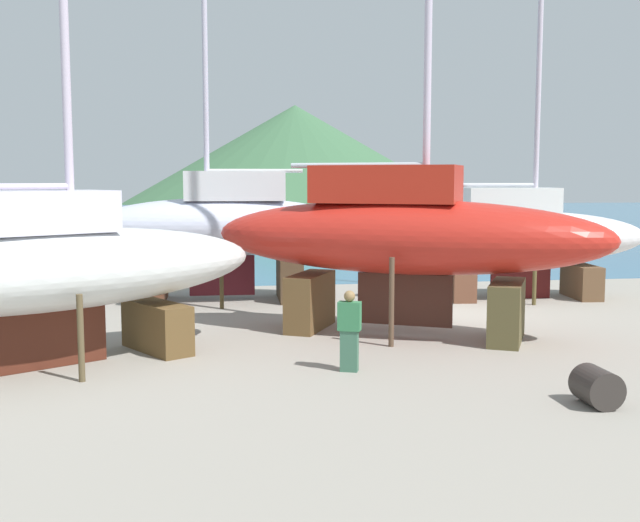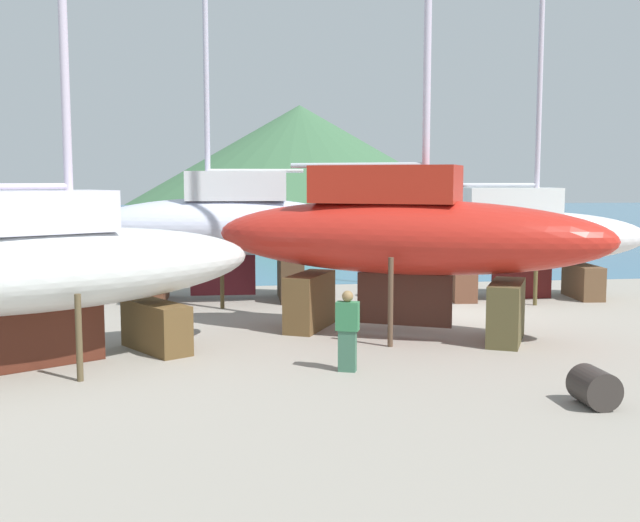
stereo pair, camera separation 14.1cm
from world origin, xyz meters
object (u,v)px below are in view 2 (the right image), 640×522
sailboat_small_center (223,226)px  worker (347,330)px  sailboat_large_starboard (403,236)px  sailboat_far_slipway (47,267)px  barrel_tipped_center (594,387)px  sailboat_mid_port (522,236)px

sailboat_small_center → worker: 9.53m
worker → sailboat_large_starboard: bearing=-9.2°
sailboat_far_slipway → worker: 6.04m
sailboat_large_starboard → sailboat_small_center: (-4.19, 5.84, -0.08)m
sailboat_far_slipway → sailboat_large_starboard: size_ratio=0.89×
sailboat_small_center → sailboat_large_starboard: bearing=127.2°
sailboat_far_slipway → barrel_tipped_center: size_ratio=17.54×
sailboat_far_slipway → sailboat_large_starboard: sailboat_large_starboard is taller
sailboat_far_slipway → sailboat_small_center: size_ratio=0.85×
sailboat_mid_port → sailboat_far_slipway: bearing=-146.6°
sailboat_small_center → sailboat_far_slipway: bearing=67.7°
sailboat_far_slipway → barrel_tipped_center: bearing=-54.9°
sailboat_large_starboard → sailboat_small_center: bearing=152.3°
sailboat_far_slipway → sailboat_mid_port: bearing=-3.1°
sailboat_mid_port → sailboat_large_starboard: (-5.03, -4.95, 0.43)m
sailboat_large_starboard → sailboat_mid_port: bearing=71.1°
sailboat_small_center → sailboat_mid_port: bearing=176.0°
worker → barrel_tipped_center: size_ratio=2.12×
sailboat_small_center → barrel_tipped_center: size_ratio=20.68×
sailboat_mid_port → barrel_tipped_center: (-3.30, -11.07, -1.65)m
sailboat_far_slipway → sailboat_small_center: 8.78m
barrel_tipped_center → worker: bearing=142.2°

